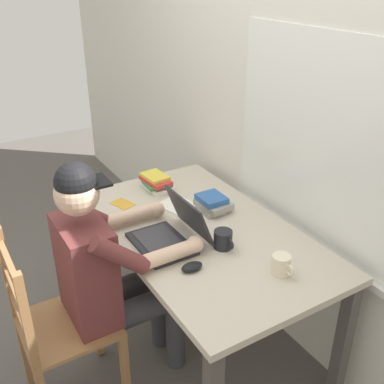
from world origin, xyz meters
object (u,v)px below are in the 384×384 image
Objects in this scene: desk at (201,245)px; computer_mouse at (192,267)px; laptop at (172,232)px; book_stack_side at (212,203)px; wooden_chair at (56,327)px; coffee_mug_dark at (223,240)px; book_stack_main at (157,183)px; landscape_photo_print at (123,204)px; seated_person at (109,268)px; coffee_mug_white at (281,265)px.

computer_mouse is (0.27, -0.22, 0.11)m from desk.
book_stack_side is at bearing 114.89° from laptop.
wooden_chair is 0.69m from laptop.
book_stack_main is at bearing 178.35° from coffee_mug_dark.
seated_person is at bearing -48.91° from landscape_photo_print.
desk is 0.49m from seated_person.
coffee_mug_dark is (0.19, -0.00, 0.14)m from desk.
book_stack_main is (-0.50, 0.79, 0.34)m from wooden_chair.
seated_person is 0.41m from computer_mouse.
laptop is 0.25m from coffee_mug_dark.
seated_person is at bearing -45.75° from book_stack_main.
computer_mouse reaches higher than desk.
seated_person is 0.51m from landscape_photo_print.
computer_mouse is at bearing -39.13° from desk.
laptop is (0.05, 0.31, 0.12)m from seated_person.
landscape_photo_print is (-0.45, -0.23, 0.09)m from desk.
laptop is 0.37m from book_stack_side.
coffee_mug_dark reaches higher than landscape_photo_print.
computer_mouse is (0.24, -0.04, -0.04)m from laptop.
desk is 11.40× the size of coffee_mug_dark.
computer_mouse is 0.23m from coffee_mug_dark.
coffee_mug_white reaches higher than desk.
book_stack_main is at bearing 163.39° from computer_mouse.
laptop is 2.76× the size of coffee_mug_white.
landscape_photo_print is (-0.43, 0.54, 0.30)m from wooden_chair.
landscape_photo_print is at bearing 128.34° from wooden_chair.
computer_mouse is 0.39m from coffee_mug_white.
computer_mouse is at bearing -42.88° from book_stack_side.
laptop is 0.58m from book_stack_main.
seated_person is at bearing -136.93° from computer_mouse.
coffee_mug_dark is at bearing -161.15° from coffee_mug_white.
laptop is at bearing -149.15° from coffee_mug_white.
landscape_photo_print is (-0.43, 0.26, 0.07)m from seated_person.
coffee_mug_white reaches higher than coffee_mug_dark.
book_stack_main is (-0.72, 0.02, -0.00)m from coffee_mug_dark.
coffee_mug_dark and book_stack_main have the same top height.
seated_person reaches higher than landscape_photo_print.
coffee_mug_white is at bearing 55.14° from computer_mouse.
book_stack_side is (-0.11, 0.64, 0.12)m from seated_person.
computer_mouse is 0.84× the size of coffee_mug_white.
wooden_chair is 2.85× the size of laptop.
landscape_photo_print is at bearing -129.92° from book_stack_side.
book_stack_side is at bearing 154.44° from coffee_mug_dark.
book_stack_side is at bearing 137.12° from computer_mouse.
book_stack_side is (-0.62, 0.05, -0.00)m from coffee_mug_white.
laptop is at bearing -19.92° from book_stack_main.
book_stack_main is 0.41m from book_stack_side.
book_stack_main is (-0.55, 0.20, -0.01)m from laptop.
coffee_mug_white is (0.49, 0.10, 0.14)m from desk.
wooden_chair is 0.87m from coffee_mug_dark.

